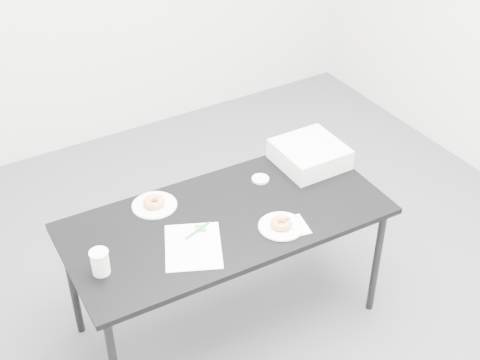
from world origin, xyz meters
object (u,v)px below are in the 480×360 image
plate_near (281,226)px  donut_near (281,223)px  coffee_cup (100,262)px  donut_far (154,202)px  pen (197,231)px  plate_far (154,205)px  bakery_box (310,154)px  table (226,225)px  scorecard (193,246)px

plate_near → donut_near: size_ratio=2.13×
coffee_cup → donut_far: bearing=38.3°
plate_near → donut_far: 0.61m
pen → plate_far: 0.29m
bakery_box → coffee_cup: bearing=-169.2°
donut_near → bakery_box: (0.41, 0.36, 0.03)m
plate_far → coffee_cup: size_ratio=1.88×
plate_near → table: bearing=131.7°
table → plate_far: size_ratio=7.13×
coffee_cup → table: bearing=5.1°
plate_far → donut_far: donut_far is taller
coffee_cup → pen: bearing=3.2°
pen → donut_far: (-0.09, 0.27, 0.02)m
table → pen: (-0.17, -0.03, 0.06)m
scorecard → pen: bearing=76.1°
scorecard → plate_near: size_ratio=1.48×
plate_near → plate_far: bearing=134.2°
donut_near → plate_near: bearing=0.0°
scorecard → donut_near: bearing=12.5°
plate_near → plate_far: size_ratio=0.98×
scorecard → plate_far: plate_far is taller
plate_far → bakery_box: bakery_box is taller
plate_near → bakery_box: 0.55m
coffee_cup → plate_far: bearing=38.3°
scorecard → plate_far: bearing=118.5°
donut_far → scorecard: bearing=-86.3°
table → donut_far: (-0.25, 0.24, 0.07)m
donut_far → bakery_box: 0.84m
donut_far → bakery_box: (0.84, -0.08, 0.03)m
pen → plate_near: 0.38m
donut_near → table: bearing=131.7°
bakery_box → pen: bearing=-165.0°
plate_far → donut_far: (0.00, 0.00, 0.02)m
pen → scorecard: bearing=-146.9°
scorecard → bakery_box: size_ratio=0.96×
plate_far → donut_near: bearing=-45.8°
table → scorecard: (-0.23, -0.11, 0.05)m
plate_far → table: bearing=-43.9°
bakery_box → donut_far: bearing=175.1°
plate_near → coffee_cup: coffee_cup is taller
plate_near → plate_far: 0.61m
pen → donut_far: 0.29m
scorecard → pen: pen is taller
coffee_cup → donut_near: bearing=-9.8°
plate_near → bakery_box: bakery_box is taller
plate_near → donut_near: donut_near is taller
plate_near → donut_far: bearing=134.2°
plate_far → coffee_cup: (-0.38, -0.30, 0.05)m
donut_near → donut_far: donut_near is taller
scorecard → bakery_box: bearing=43.1°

